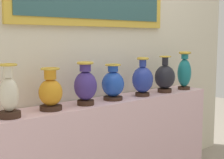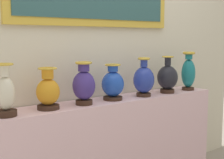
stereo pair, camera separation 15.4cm
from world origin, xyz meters
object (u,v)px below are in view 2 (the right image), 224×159
vase_amber (48,91)px  vase_sapphire (113,84)px  vase_teal (188,72)px  vase_indigo (84,85)px  vase_onyx (167,77)px  vase_cobalt (144,80)px  vase_ivory (5,94)px

vase_amber → vase_sapphire: 0.57m
vase_amber → vase_teal: (1.45, -0.03, 0.04)m
vase_amber → vase_teal: vase_teal is taller
vase_indigo → vase_teal: vase_teal is taller
vase_sapphire → vase_amber: bearing=-179.5°
vase_amber → vase_teal: bearing=-1.2°
vase_teal → vase_onyx: bearing=178.7°
vase_onyx → vase_amber: bearing=178.8°
vase_cobalt → vase_teal: 0.57m
vase_ivory → vase_sapphire: 0.88m
vase_sapphire → vase_onyx: 0.60m
vase_ivory → vase_sapphire: (0.88, 0.03, -0.01)m
vase_ivory → vase_onyx: 1.48m
vase_indigo → vase_onyx: bearing=-0.6°
vase_ivory → vase_amber: bearing=5.0°
vase_ivory → vase_indigo: (0.59, 0.01, 0.01)m
vase_sapphire → vase_onyx: size_ratio=0.87×
vase_sapphire → vase_cobalt: bearing=-5.6°
vase_amber → vase_cobalt: (0.88, -0.03, 0.02)m
vase_ivory → vase_sapphire: bearing=2.1°
vase_onyx → vase_cobalt: bearing=-180.0°
vase_ivory → vase_onyx: size_ratio=1.02×
vase_amber → vase_onyx: size_ratio=0.88×
vase_amber → vase_sapphire: vase_amber is taller
vase_indigo → vase_teal: size_ratio=0.88×
vase_ivory → vase_indigo: bearing=1.1°
vase_teal → vase_amber: bearing=178.8°
vase_cobalt → vase_teal: vase_teal is taller
vase_ivory → vase_cobalt: bearing=0.1°
vase_amber → vase_sapphire: (0.57, 0.01, 0.00)m
vase_sapphire → vase_cobalt: 0.31m
vase_cobalt → vase_teal: (0.57, -0.01, 0.03)m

